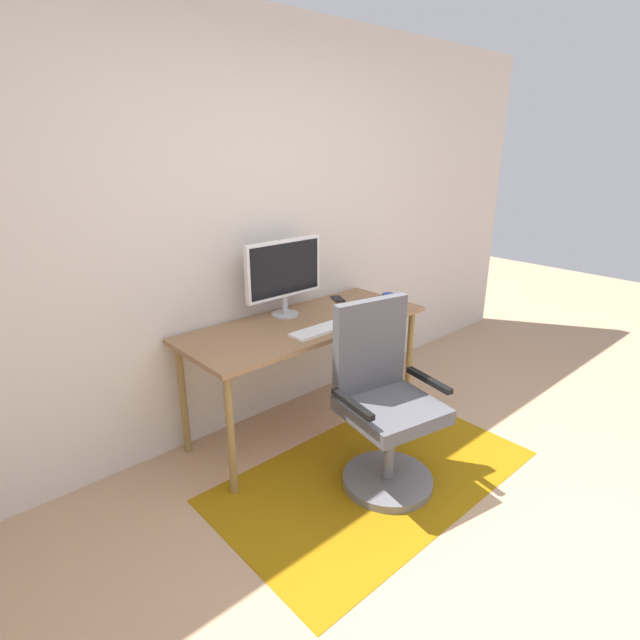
{
  "coord_description": "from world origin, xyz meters",
  "views": [
    {
      "loc": [
        -1.79,
        -0.49,
        1.84
      ],
      "look_at": [
        0.05,
        1.55,
        0.86
      ],
      "focal_mm": 28.02,
      "sensor_mm": 36.0,
      "label": 1
    }
  ],
  "objects_px": {
    "desk": "(306,332)",
    "office_chair": "(384,411)",
    "monitor": "(284,271)",
    "keyboard": "(322,329)",
    "computer_mouse": "(352,316)",
    "cell_phone": "(338,299)",
    "coffee_cup": "(388,301)"
  },
  "relations": [
    {
      "from": "keyboard",
      "to": "office_chair",
      "type": "relative_size",
      "value": 0.41
    },
    {
      "from": "desk",
      "to": "cell_phone",
      "type": "bearing_deg",
      "value": 22.74
    },
    {
      "from": "keyboard",
      "to": "monitor",
      "type": "bearing_deg",
      "value": 87.98
    },
    {
      "from": "office_chair",
      "to": "desk",
      "type": "bearing_deg",
      "value": 96.54
    },
    {
      "from": "computer_mouse",
      "to": "desk",
      "type": "bearing_deg",
      "value": 149.19
    },
    {
      "from": "monitor",
      "to": "coffee_cup",
      "type": "bearing_deg",
      "value": -28.69
    },
    {
      "from": "desk",
      "to": "monitor",
      "type": "bearing_deg",
      "value": 96.05
    },
    {
      "from": "keyboard",
      "to": "office_chair",
      "type": "bearing_deg",
      "value": -92.43
    },
    {
      "from": "desk",
      "to": "coffee_cup",
      "type": "height_order",
      "value": "coffee_cup"
    },
    {
      "from": "coffee_cup",
      "to": "cell_phone",
      "type": "distance_m",
      "value": 0.39
    },
    {
      "from": "office_chair",
      "to": "monitor",
      "type": "bearing_deg",
      "value": 98.65
    },
    {
      "from": "desk",
      "to": "office_chair",
      "type": "xyz_separation_m",
      "value": [
        -0.06,
        -0.73,
        -0.25
      ]
    },
    {
      "from": "desk",
      "to": "coffee_cup",
      "type": "distance_m",
      "value": 0.65
    },
    {
      "from": "keyboard",
      "to": "cell_phone",
      "type": "bearing_deg",
      "value": 37.54
    },
    {
      "from": "monitor",
      "to": "office_chair",
      "type": "xyz_separation_m",
      "value": [
        -0.04,
        -0.91,
        -0.62
      ]
    },
    {
      "from": "cell_phone",
      "to": "office_chair",
      "type": "height_order",
      "value": "office_chair"
    },
    {
      "from": "keyboard",
      "to": "office_chair",
      "type": "xyz_separation_m",
      "value": [
        -0.02,
        -0.53,
        -0.33
      ]
    },
    {
      "from": "monitor",
      "to": "cell_phone",
      "type": "relative_size",
      "value": 4.14
    },
    {
      "from": "monitor",
      "to": "office_chair",
      "type": "relative_size",
      "value": 0.55
    },
    {
      "from": "desk",
      "to": "monitor",
      "type": "relative_size",
      "value": 2.82
    },
    {
      "from": "keyboard",
      "to": "cell_phone",
      "type": "distance_m",
      "value": 0.65
    },
    {
      "from": "coffee_cup",
      "to": "office_chair",
      "type": "bearing_deg",
      "value": -139.83
    },
    {
      "from": "cell_phone",
      "to": "desk",
      "type": "bearing_deg",
      "value": -132.07
    },
    {
      "from": "cell_phone",
      "to": "office_chair",
      "type": "xyz_separation_m",
      "value": [
        -0.54,
        -0.93,
        -0.32
      ]
    },
    {
      "from": "coffee_cup",
      "to": "cell_phone",
      "type": "xyz_separation_m",
      "value": [
        -0.13,
        0.36,
        -0.04
      ]
    },
    {
      "from": "monitor",
      "to": "keyboard",
      "type": "height_order",
      "value": "monitor"
    },
    {
      "from": "keyboard",
      "to": "desk",
      "type": "bearing_deg",
      "value": 80.35
    },
    {
      "from": "desk",
      "to": "coffee_cup",
      "type": "relative_size",
      "value": 16.75
    },
    {
      "from": "monitor",
      "to": "keyboard",
      "type": "distance_m",
      "value": 0.48
    },
    {
      "from": "computer_mouse",
      "to": "coffee_cup",
      "type": "relative_size",
      "value": 1.07
    },
    {
      "from": "desk",
      "to": "computer_mouse",
      "type": "height_order",
      "value": "computer_mouse"
    },
    {
      "from": "desk",
      "to": "computer_mouse",
      "type": "bearing_deg",
      "value": -30.81
    }
  ]
}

